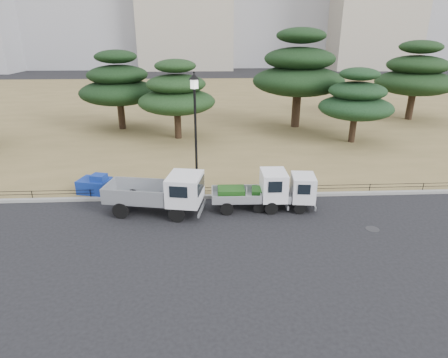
{
  "coord_description": "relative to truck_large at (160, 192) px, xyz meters",
  "views": [
    {
      "loc": [
        -0.92,
        -15.63,
        8.16
      ],
      "look_at": [
        0.0,
        2.0,
        1.3
      ],
      "focal_mm": 30.0,
      "sensor_mm": 36.0,
      "label": 1
    }
  ],
  "objects": [
    {
      "name": "pine_center_left",
      "position": [
        0.01,
        13.54,
        2.63
      ],
      "size": [
        6.13,
        6.13,
        6.24
      ],
      "color": "black",
      "rests_on": "lawn"
    },
    {
      "name": "curb",
      "position": [
        3.12,
        1.63,
        -1.04
      ],
      "size": [
        120.0,
        0.25,
        0.16
      ],
      "primitive_type": "cube",
      "color": "gray",
      "rests_on": "ground"
    },
    {
      "name": "truck_kei_front",
      "position": [
        4.62,
        0.27,
        -0.16
      ],
      "size": [
        3.66,
        1.63,
        1.93
      ],
      "rotation": [
        0.0,
        0.0,
        -0.01
      ],
      "color": "black",
      "rests_on": "ground"
    },
    {
      "name": "manhole",
      "position": [
        9.62,
        -2.17,
        -1.11
      ],
      "size": [
        0.6,
        0.6,
        0.01
      ],
      "primitive_type": "cylinder",
      "color": "#2D2D30",
      "rests_on": "ground"
    },
    {
      "name": "ground",
      "position": [
        3.12,
        -0.97,
        -1.12
      ],
      "size": [
        220.0,
        220.0,
        0.0
      ],
      "primitive_type": "plane",
      "color": "black"
    },
    {
      "name": "pine_west_near",
      "position": [
        -5.24,
        17.09,
        2.95
      ],
      "size": [
        6.79,
        6.79,
        6.79
      ],
      "color": "black",
      "rests_on": "lawn"
    },
    {
      "name": "pine_east_far",
      "position": [
        22.67,
        19.66,
        3.36
      ],
      "size": [
        7.47,
        7.47,
        7.5
      ],
      "color": "black",
      "rests_on": "lawn"
    },
    {
      "name": "street_lamp",
      "position": [
        1.73,
        1.93,
        3.25
      ],
      "size": [
        0.56,
        0.56,
        6.24
      ],
      "color": "black",
      "rests_on": "lawn"
    },
    {
      "name": "pine_center_right",
      "position": [
        10.54,
        17.06,
        4.0
      ],
      "size": [
        8.08,
        8.08,
        8.57
      ],
      "color": "black",
      "rests_on": "lawn"
    },
    {
      "name": "pipe_fence",
      "position": [
        3.12,
        1.78,
        -0.68
      ],
      "size": [
        38.0,
        0.04,
        0.4
      ],
      "color": "black",
      "rests_on": "lawn"
    },
    {
      "name": "truck_kei_rear",
      "position": [
        6.14,
        0.23,
        -0.25
      ],
      "size": [
        3.46,
        1.77,
        1.74
      ],
      "rotation": [
        0.0,
        0.0,
        -0.11
      ],
      "color": "black",
      "rests_on": "ground"
    },
    {
      "name": "tarp_pile",
      "position": [
        -3.77,
        2.39,
        -0.54
      ],
      "size": [
        1.84,
        1.54,
        1.06
      ],
      "rotation": [
        0.0,
        0.0,
        -0.26
      ],
      "color": "navy",
      "rests_on": "lawn"
    },
    {
      "name": "pine_east_near",
      "position": [
        13.81,
        11.63,
        2.32
      ],
      "size": [
        5.64,
        5.64,
        5.7
      ],
      "color": "black",
      "rests_on": "lawn"
    },
    {
      "name": "truck_large",
      "position": [
        0.0,
        0.0,
        0.0
      ],
      "size": [
        4.86,
        2.62,
        2.01
      ],
      "rotation": [
        0.0,
        0.0,
        -0.19
      ],
      "color": "black",
      "rests_on": "ground"
    },
    {
      "name": "lawn",
      "position": [
        3.12,
        29.63,
        -1.04
      ],
      "size": [
        120.0,
        56.0,
        0.15
      ],
      "primitive_type": "cube",
      "color": "olive",
      "rests_on": "ground"
    }
  ]
}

